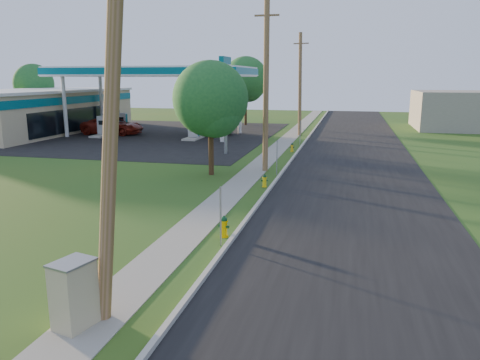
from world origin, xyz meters
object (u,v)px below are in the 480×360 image
(fuel_pump_ne, at_px, (194,131))
(tree_verge, at_px, (212,102))
(fuel_pump_sw, at_px, (123,125))
(hydrant_near, at_px, (224,227))
(tree_back, at_px, (34,85))
(tree_lot, at_px, (246,81))
(utility_pole_far, at_px, (300,84))
(hydrant_mid, at_px, (264,181))
(utility_pole_mid, at_px, (266,86))
(fuel_pump_nw, at_px, (103,129))
(hydrant_far, at_px, (292,147))
(car_red, at_px, (113,126))
(fuel_pump_se, at_px, (207,127))
(utility_pole_near, at_px, (111,109))
(utility_cabinet, at_px, (74,295))
(price_pylon, at_px, (225,77))
(car_silver, at_px, (211,128))

(fuel_pump_ne, distance_m, tree_verge, 16.42)
(fuel_pump_sw, height_order, hydrant_near, fuel_pump_sw)
(tree_back, bearing_deg, tree_lot, 8.88)
(utility_pole_far, relative_size, tree_lot, 1.21)
(hydrant_mid, bearing_deg, hydrant_near, -89.97)
(utility_pole_mid, xyz_separation_m, fuel_pump_nw, (-17.90, 13.00, -4.23))
(fuel_pump_ne, distance_m, hydrant_near, 26.72)
(fuel_pump_ne, distance_m, hydrant_far, 10.91)
(fuel_pump_nw, bearing_deg, car_red, 82.02)
(fuel_pump_se, bearing_deg, tree_verge, -71.78)
(fuel_pump_se, distance_m, car_red, 9.13)
(utility_pole_far, relative_size, fuel_pump_se, 2.97)
(utility_pole_near, xyz_separation_m, tree_back, (-32.12, 40.71, -0.26))
(tree_back, height_order, hydrant_far, tree_back)
(utility_pole_far, bearing_deg, utility_cabinet, -91.40)
(hydrant_far, distance_m, utility_cabinet, 26.25)
(utility_pole_mid, height_order, hydrant_far, utility_pole_mid)
(fuel_pump_se, distance_m, price_pylon, 13.40)
(hydrant_near, distance_m, hydrant_mid, 7.80)
(utility_pole_mid, relative_size, hydrant_mid, 14.63)
(tree_verge, bearing_deg, car_red, 132.52)
(fuel_pump_nw, distance_m, hydrant_near, 31.11)
(tree_back, relative_size, utility_cabinet, 4.54)
(tree_lot, relative_size, tree_back, 1.11)
(tree_lot, bearing_deg, tree_verge, -81.25)
(utility_pole_near, bearing_deg, fuel_pump_nw, 120.00)
(utility_pole_mid, bearing_deg, price_pylon, 125.34)
(fuel_pump_se, bearing_deg, utility_pole_mid, -62.37)
(tree_verge, bearing_deg, hydrant_mid, -33.83)
(utility_pole_near, bearing_deg, car_red, 118.55)
(fuel_pump_nw, distance_m, fuel_pump_ne, 9.00)
(fuel_pump_ne, xyz_separation_m, price_pylon, (5.00, -7.50, 4.71))
(utility_pole_near, distance_m, tree_lot, 45.18)
(fuel_pump_sw, xyz_separation_m, hydrant_near, (18.62, -28.92, -0.35))
(utility_cabinet, xyz_separation_m, car_silver, (-7.36, 34.58, -0.04))
(hydrant_mid, xyz_separation_m, car_silver, (-8.97, 20.21, 0.41))
(fuel_pump_se, relative_size, hydrant_far, 4.75)
(utility_pole_near, distance_m, fuel_pump_se, 36.34)
(fuel_pump_nw, bearing_deg, utility_cabinet, -61.62)
(car_red, bearing_deg, tree_lot, -39.50)
(tree_verge, height_order, hydrant_far, tree_verge)
(utility_pole_far, xyz_separation_m, utility_cabinet, (-0.89, -36.49, -4.02))
(utility_pole_near, bearing_deg, hydrant_mid, 87.04)
(tree_verge, xyz_separation_m, hydrant_near, (3.42, -10.10, -3.73))
(fuel_pump_ne, distance_m, tree_lot, 14.41)
(tree_lot, relative_size, car_silver, 1.80)
(hydrant_mid, bearing_deg, utility_cabinet, -96.39)
(tree_lot, relative_size, car_red, 1.30)
(utility_pole_mid, xyz_separation_m, tree_back, (-32.12, 22.71, -0.41))
(utility_pole_mid, distance_m, utility_pole_far, 18.00)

